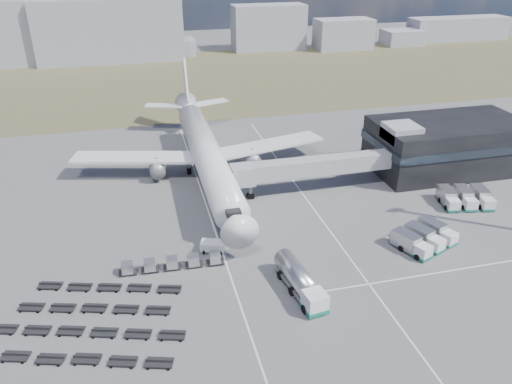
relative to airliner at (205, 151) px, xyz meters
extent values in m
plane|color=#565659|center=(0.00, -32.38, -5.29)|extent=(420.00, 420.00, 0.00)
cube|color=brown|center=(0.00, 77.62, -5.29)|extent=(420.00, 90.00, 0.01)
cube|color=silver|center=(-2.00, -27.38, -5.29)|extent=(0.25, 110.00, 0.01)
cube|color=silver|center=(16.00, -27.38, -5.29)|extent=(0.25, 110.00, 0.01)
cube|color=silver|center=(25.00, -40.38, -5.29)|extent=(40.00, 0.25, 0.01)
cube|color=black|center=(48.00, -8.38, -0.29)|extent=(30.00, 16.00, 10.00)
cube|color=#262D38|center=(48.00, -8.38, 0.91)|extent=(30.40, 16.40, 1.60)
cube|color=#939399|center=(36.00, -10.38, 4.21)|extent=(6.00, 6.00, 3.00)
cube|color=#939399|center=(18.10, -11.88, -0.19)|extent=(29.80, 3.00, 3.00)
cube|color=#939399|center=(4.70, -12.38, -0.19)|extent=(4.00, 3.60, 3.40)
cylinder|color=slate|center=(6.20, -11.88, -2.74)|extent=(0.70, 0.70, 5.10)
cylinder|color=black|center=(6.20, -11.88, -4.84)|extent=(1.40, 0.90, 1.40)
cylinder|color=white|center=(0.00, -2.38, 0.01)|extent=(5.60, 48.00, 5.60)
cone|color=white|center=(0.00, -28.88, 0.01)|extent=(5.60, 5.00, 5.60)
cone|color=white|center=(0.00, 25.62, 0.81)|extent=(5.60, 8.00, 5.60)
cube|color=black|center=(0.00, -26.88, 0.81)|extent=(2.20, 2.00, 0.80)
cube|color=white|center=(-13.00, 2.62, -1.19)|extent=(25.59, 11.38, 0.50)
cube|color=white|center=(13.00, 2.62, -1.19)|extent=(25.59, 11.38, 0.50)
cylinder|color=slate|center=(-9.50, 0.62, -2.89)|extent=(3.00, 5.00, 3.00)
cylinder|color=slate|center=(9.50, 0.62, -2.89)|extent=(3.00, 5.00, 3.00)
cube|color=white|center=(-5.50, 27.62, 1.21)|extent=(9.49, 5.63, 0.35)
cube|color=white|center=(5.50, 27.62, 1.21)|extent=(9.49, 5.63, 0.35)
cube|color=white|center=(0.00, 28.62, 6.51)|extent=(0.50, 9.06, 11.45)
cylinder|color=slate|center=(0.00, -23.38, -4.04)|extent=(0.50, 0.50, 2.50)
cylinder|color=slate|center=(-3.20, 1.62, -4.04)|extent=(0.60, 0.60, 2.50)
cylinder|color=slate|center=(3.20, 1.62, -4.04)|extent=(0.60, 0.60, 2.50)
cylinder|color=black|center=(0.00, -23.38, -4.79)|extent=(0.50, 1.20, 1.20)
cube|color=#9496A2|center=(-53.29, 113.72, 6.23)|extent=(42.36, 12.00, 23.05)
cube|color=#9496A2|center=(-18.29, 111.38, 6.14)|extent=(53.84, 12.00, 22.86)
cube|color=#9496A2|center=(4.94, 118.61, -2.24)|extent=(17.90, 12.00, 6.11)
cube|color=#9496A2|center=(45.89, 120.41, 3.76)|extent=(30.32, 12.00, 18.11)
cube|color=#9496A2|center=(76.94, 113.34, 0.89)|extent=(23.76, 12.00, 12.37)
cube|color=#9496A2|center=(106.29, 115.77, -2.08)|extent=(16.78, 12.00, 6.43)
cube|color=#9496A2|center=(137.55, 120.99, -0.25)|extent=(47.18, 12.00, 10.09)
cube|color=white|center=(6.80, -43.87, -3.66)|extent=(3.02, 3.02, 2.58)
cube|color=#136F5B|center=(6.80, -43.87, -4.67)|extent=(3.15, 3.15, 0.56)
cylinder|color=#B6B6BB|center=(6.07, -38.42, -3.16)|extent=(3.89, 8.71, 2.81)
cube|color=slate|center=(6.07, -38.42, -4.45)|extent=(3.78, 8.70, 0.39)
cylinder|color=black|center=(6.29, -40.09, -4.73)|extent=(3.06, 1.61, 1.23)
cube|color=white|center=(-3.26, -27.18, -4.49)|extent=(4.12, 3.15, 1.60)
cube|color=white|center=(0.32, -3.80, -3.88)|extent=(2.75, 5.50, 2.47)
cube|color=#136F5B|center=(0.32, -3.80, -4.90)|extent=(2.85, 5.60, 0.40)
cube|color=white|center=(26.31, -36.61, -4.11)|extent=(2.69, 2.64, 2.00)
cube|color=#136F5B|center=(26.31, -36.61, -4.88)|extent=(2.81, 2.76, 0.41)
cube|color=#B6B6BB|center=(25.12, -33.65, -3.74)|extent=(3.59, 4.70, 2.37)
cube|color=white|center=(29.18, -35.45, -4.11)|extent=(2.69, 2.64, 2.00)
cube|color=#136F5B|center=(29.18, -35.45, -4.88)|extent=(2.81, 2.76, 0.41)
cube|color=#B6B6BB|center=(27.99, -32.50, -3.74)|extent=(3.59, 4.70, 2.37)
cube|color=white|center=(32.05, -34.30, -4.11)|extent=(2.69, 2.64, 2.00)
cube|color=#136F5B|center=(32.05, -34.30, -4.88)|extent=(2.81, 2.76, 0.41)
cube|color=#B6B6BB|center=(30.86, -31.34, -3.74)|extent=(3.59, 4.70, 2.37)
cube|color=white|center=(39.00, -24.88, -4.12)|extent=(2.41, 2.34, 1.98)
cube|color=#136F5B|center=(39.00, -24.88, -4.89)|extent=(2.51, 2.44, 0.40)
cube|color=#B6B6BB|center=(39.61, -21.80, -3.77)|extent=(2.91, 4.47, 2.33)
cube|color=white|center=(42.00, -25.47, -4.12)|extent=(2.41, 2.34, 1.98)
cube|color=#136F5B|center=(42.00, -25.47, -4.89)|extent=(2.51, 2.44, 0.40)
cube|color=#B6B6BB|center=(42.61, -22.39, -3.77)|extent=(2.91, 4.47, 2.33)
cube|color=white|center=(44.99, -26.06, -4.12)|extent=(2.41, 2.34, 1.98)
cube|color=#136F5B|center=(44.99, -26.06, -4.89)|extent=(2.51, 2.44, 0.40)
cube|color=#B6B6BB|center=(45.60, -22.98, -3.77)|extent=(2.91, 4.47, 2.33)
cube|color=black|center=(-15.86, -29.99, -5.00)|extent=(2.57, 1.65, 0.17)
cube|color=#B6B6BB|center=(-15.86, -29.99, -4.18)|extent=(1.61, 1.61, 1.44)
cube|color=black|center=(-12.78, -30.13, -5.00)|extent=(2.57, 1.65, 0.17)
cube|color=#B6B6BB|center=(-12.78, -30.13, -4.18)|extent=(1.61, 1.61, 1.44)
cube|color=black|center=(-9.70, -30.26, -5.00)|extent=(2.57, 1.65, 0.17)
cube|color=#B6B6BB|center=(-9.70, -30.26, -4.18)|extent=(1.61, 1.61, 1.44)
cube|color=black|center=(-6.62, -30.40, -5.00)|extent=(2.57, 1.65, 0.17)
cube|color=#B6B6BB|center=(-6.62, -30.40, -4.18)|extent=(1.61, 1.61, 1.44)
cube|color=black|center=(-3.54, -30.54, -5.00)|extent=(2.57, 1.65, 0.17)
cube|color=#B6B6BB|center=(-3.54, -30.54, -4.18)|extent=(1.61, 1.61, 1.44)
cube|color=black|center=(-22.58, -44.98, -4.93)|extent=(23.81, 8.47, 0.73)
cube|color=black|center=(-21.35, -40.89, -4.93)|extent=(23.81, 8.47, 0.73)
cube|color=black|center=(-20.13, -36.80, -4.93)|extent=(19.92, 7.30, 0.73)
cube|color=black|center=(-18.90, -32.71, -4.93)|extent=(19.92, 7.30, 0.73)
camera|label=1|loc=(-12.36, -89.96, 36.71)|focal=35.00mm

